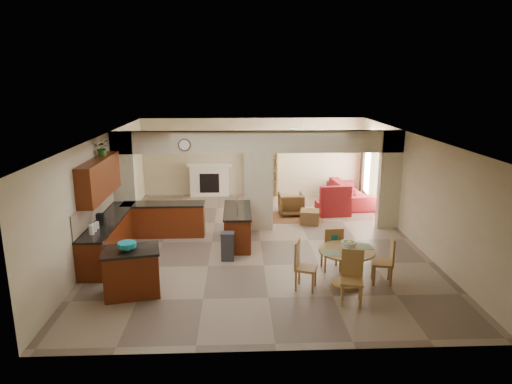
{
  "coord_description": "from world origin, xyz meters",
  "views": [
    {
      "loc": [
        -0.58,
        -11.37,
        4.22
      ],
      "look_at": [
        -0.1,
        0.3,
        1.27
      ],
      "focal_mm": 32.0,
      "sensor_mm": 36.0,
      "label": 1
    }
  ],
  "objects_px": {
    "kitchen_island": "(132,272)",
    "dining_table": "(346,262)",
    "sofa": "(351,193)",
    "armchair": "(291,204)"
  },
  "relations": [
    {
      "from": "dining_table",
      "to": "armchair",
      "type": "distance_m",
      "value": 5.11
    },
    {
      "from": "dining_table",
      "to": "kitchen_island",
      "type": "bearing_deg",
      "value": -177.25
    },
    {
      "from": "dining_table",
      "to": "sofa",
      "type": "distance_m",
      "value": 6.58
    },
    {
      "from": "dining_table",
      "to": "sofa",
      "type": "xyz_separation_m",
      "value": [
        1.66,
        6.36,
        -0.15
      ]
    },
    {
      "from": "dining_table",
      "to": "sofa",
      "type": "bearing_deg",
      "value": 75.36
    },
    {
      "from": "sofa",
      "to": "kitchen_island",
      "type": "bearing_deg",
      "value": 131.96
    },
    {
      "from": "kitchen_island",
      "to": "dining_table",
      "type": "distance_m",
      "value": 4.34
    },
    {
      "from": "kitchen_island",
      "to": "dining_table",
      "type": "bearing_deg",
      "value": -8.6
    },
    {
      "from": "dining_table",
      "to": "armchair",
      "type": "bearing_deg",
      "value": 96.16
    },
    {
      "from": "kitchen_island",
      "to": "dining_table",
      "type": "xyz_separation_m",
      "value": [
        4.33,
        0.21,
        0.04
      ]
    }
  ]
}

